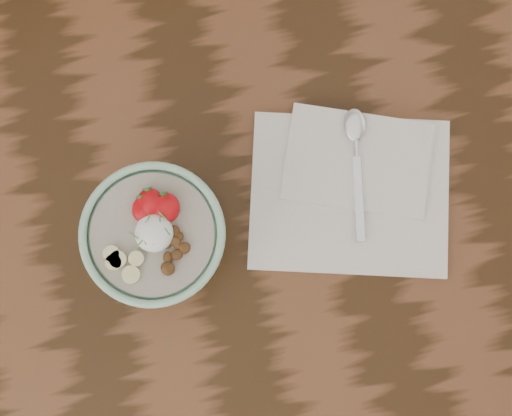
{
  "coord_description": "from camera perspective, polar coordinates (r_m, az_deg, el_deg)",
  "views": [
    {
      "loc": [
        3.4,
        -8.19,
        178.5
      ],
      "look_at": [
        5.86,
        3.03,
        86.45
      ],
      "focal_mm": 50.0,
      "sensor_mm": 36.0,
      "label": 1
    }
  ],
  "objects": [
    {
      "name": "breakfast_bowl",
      "position": [
        0.98,
        -7.99,
        -2.25
      ],
      "size": [
        19.37,
        19.37,
        12.83
      ],
      "rotation": [
        0.0,
        0.0,
        -0.24
      ],
      "color": "#99CEAC",
      "rests_on": "table"
    },
    {
      "name": "napkin",
      "position": [
        1.05,
        7.62,
        1.64
      ],
      "size": [
        33.81,
        29.92,
        1.77
      ],
      "rotation": [
        0.0,
        0.0,
        -0.26
      ],
      "color": "silver",
      "rests_on": "table"
    },
    {
      "name": "table",
      "position": [
        1.13,
        -2.58,
        -3.42
      ],
      "size": [
        160.0,
        90.0,
        75.0
      ],
      "color": "#311C0C",
      "rests_on": "ground"
    },
    {
      "name": "spoon",
      "position": [
        1.05,
        7.98,
        5.15
      ],
      "size": [
        5.65,
        19.52,
        1.02
      ],
      "rotation": [
        0.0,
        0.0,
        -0.18
      ],
      "color": "silver",
      "rests_on": "napkin"
    }
  ]
}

